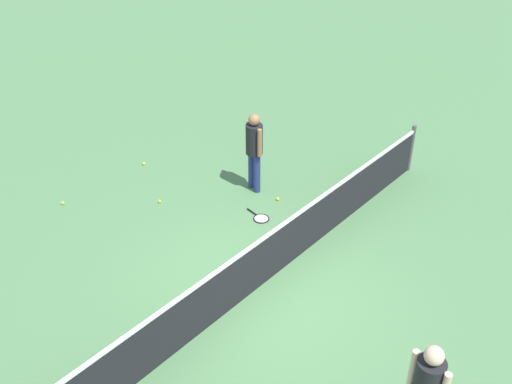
{
  "coord_description": "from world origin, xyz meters",
  "views": [
    {
      "loc": [
        5.63,
        4.84,
        6.73
      ],
      "look_at": [
        -1.11,
        -1.01,
        0.9
      ],
      "focal_mm": 42.02,
      "sensor_mm": 36.0,
      "label": 1
    }
  ],
  "objects": [
    {
      "name": "tennis_ball_stray_right",
      "position": [
        -1.36,
        -4.51,
        0.03
      ],
      "size": [
        0.07,
        0.07,
        0.07
      ],
      "primitive_type": "sphere",
      "color": "#C6E033",
      "rests_on": "ground_plane"
    },
    {
      "name": "tennis_ball_stray_left",
      "position": [
        -2.21,
        -1.38,
        0.03
      ],
      "size": [
        0.07,
        0.07,
        0.07
      ],
      "primitive_type": "sphere",
      "color": "#C6E033",
      "rests_on": "ground_plane"
    },
    {
      "name": "tennis_ball_midcourt",
      "position": [
        -0.59,
        -3.11,
        0.03
      ],
      "size": [
        0.07,
        0.07,
        0.07
      ],
      "primitive_type": "sphere",
      "color": "#C6E033",
      "rests_on": "ground_plane"
    },
    {
      "name": "tennis_ball_baseline",
      "position": [
        0.71,
        -4.53,
        0.03
      ],
      "size": [
        0.07,
        0.07,
        0.07
      ],
      "primitive_type": "sphere",
      "color": "#C6E033",
      "rests_on": "ground_plane"
    },
    {
      "name": "court_net",
      "position": [
        0.0,
        0.0,
        0.5
      ],
      "size": [
        10.09,
        0.09,
        1.07
      ],
      "color": "#4C4C51",
      "rests_on": "ground_plane"
    },
    {
      "name": "ground_plane",
      "position": [
        0.0,
        0.0,
        0.0
      ],
      "size": [
        40.0,
        40.0,
        0.0
      ],
      "primitive_type": "plane",
      "color": "#4C7A4C"
    },
    {
      "name": "tennis_racket_near_player",
      "position": [
        -1.5,
        -1.24,
        0.01
      ],
      "size": [
        0.36,
        0.6,
        0.03
      ],
      "color": "black",
      "rests_on": "ground_plane"
    },
    {
      "name": "tennis_ball_near_player",
      "position": [
        -2.92,
        -2.58,
        0.03
      ],
      "size": [
        0.07,
        0.07,
        0.07
      ],
      "primitive_type": "sphere",
      "color": "#C6E033",
      "rests_on": "ground_plane"
    },
    {
      "name": "player_near_side",
      "position": [
        -2.22,
        -2.02,
        1.01
      ],
      "size": [
        0.43,
        0.52,
        1.7
      ],
      "color": "navy",
      "rests_on": "ground_plane"
    }
  ]
}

